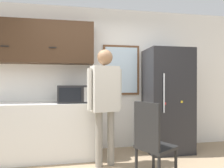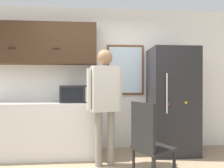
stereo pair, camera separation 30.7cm
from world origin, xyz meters
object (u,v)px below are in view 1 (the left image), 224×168
(chair, at_px, (152,139))
(microwave, at_px, (73,94))
(person, at_px, (105,95))
(refrigerator, at_px, (167,100))

(chair, bearing_deg, microwave, 15.16)
(person, bearing_deg, refrigerator, 6.96)
(microwave, bearing_deg, person, -42.27)
(person, relative_size, refrigerator, 0.94)
(microwave, height_order, refrigerator, refrigerator)
(microwave, distance_m, chair, 1.52)
(microwave, distance_m, person, 0.65)
(chair, bearing_deg, person, 13.43)
(person, xyz_separation_m, refrigerator, (1.24, 0.47, -0.14))
(microwave, bearing_deg, chair, -44.30)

